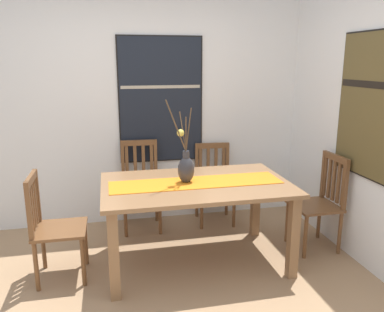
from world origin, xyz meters
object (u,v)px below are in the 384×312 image
Objects in this scene: chair_1 at (214,181)px; painting_on_side_wall at (371,106)px; dining_table at (196,195)px; chair_0 at (52,225)px; centerpiece_vase at (186,166)px; chair_3 at (321,200)px; painting_on_back_wall at (161,100)px; chair_2 at (141,184)px.

chair_1 is 0.71× the size of painting_on_side_wall.
dining_table is at bearing 168.37° from painting_on_side_wall.
chair_1 is (1.64, 0.92, -0.01)m from chair_0.
chair_3 is at bearing 0.47° from centerpiece_vase.
chair_0 is 2.84m from painting_on_side_wall.
chair_1 is 0.64× the size of painting_on_back_wall.
chair_1 is 0.83m from chair_2.
chair_0 is (-1.22, -0.01, -0.17)m from dining_table.
centerpiece_vase is 0.77× the size of chair_2.
dining_table is 1.75× the size of chair_3.
painting_on_side_wall is (1.53, -0.32, 0.52)m from centerpiece_vase.
dining_table is 1.02m from chair_1.
centerpiece_vase is 1.65m from painting_on_side_wall.
chair_3 is at bearing -27.66° from chair_2.
chair_3 is 1.02m from painting_on_side_wall.
centerpiece_vase reaches higher than chair_1.
painting_on_back_wall is at bearing 142.13° from chair_3.
chair_1 is at bearing 130.34° from painting_on_side_wall.
painting_on_back_wall reaches higher than dining_table.
centerpiece_vase is 1.11m from chair_1.
centerpiece_vase is 1.21m from chair_0.
painting_on_side_wall reaches higher than centerpiece_vase.
chair_2 reaches higher than chair_0.
chair_0 is at bearing -178.56° from centerpiece_vase.
chair_0 is 0.74× the size of painting_on_side_wall.
dining_table is 2.21× the size of centerpiece_vase.
painting_on_back_wall reaches higher than chair_0.
dining_table is 1.34m from painting_on_back_wall.
chair_3 is (1.66, -0.87, -0.00)m from chair_2.
chair_2 is 1.87m from chair_3.
chair_3 reaches higher than dining_table.
chair_0 is 1.04× the size of chair_1.
painting_on_side_wall is at bearing -6.18° from chair_0.
centerpiece_vase is 0.79× the size of chair_3.
painting_on_back_wall reaches higher than centerpiece_vase.
chair_1 is 0.92× the size of chair_2.
chair_0 is 1.79m from painting_on_back_wall.
chair_2 is at bearing 48.24° from chair_0.
centerpiece_vase is 0.54× the size of painting_on_back_wall.
chair_2 is (-0.32, 0.88, -0.42)m from centerpiece_vase.
chair_1 is at bearing 0.54° from chair_2.
chair_3 is (1.25, 0.03, -0.16)m from dining_table.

